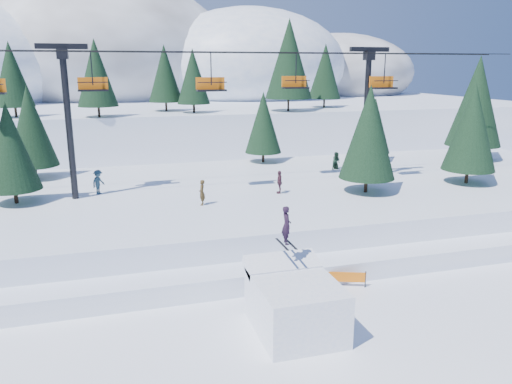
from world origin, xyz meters
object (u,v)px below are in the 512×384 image
object	(u,v)px
chairlift	(209,96)
banner_far	(452,259)
jump_kicker	(295,302)
banner_near	(339,277)

from	to	relation	value
chairlift	banner_far	bearing A→B (deg)	-47.93
jump_kicker	banner_near	bearing A→B (deg)	42.32
jump_kicker	chairlift	world-z (taller)	chairlift
chairlift	banner_near	bearing A→B (deg)	-72.46
jump_kicker	banner_near	xyz separation A→B (m)	(3.81, 3.47, -0.75)
chairlift	banner_far	size ratio (longest dim) A/B	16.27
jump_kicker	banner_far	size ratio (longest dim) A/B	1.85
banner_far	banner_near	bearing A→B (deg)	-176.69
banner_near	banner_far	xyz separation A→B (m)	(7.37, 0.43, 0.00)
jump_kicker	banner_far	xyz separation A→B (m)	(11.18, 3.90, -0.75)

